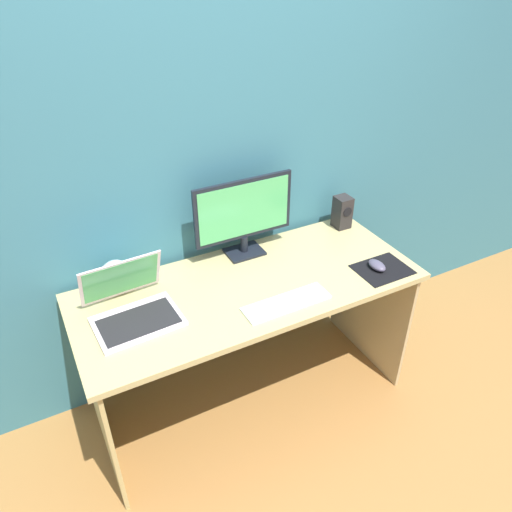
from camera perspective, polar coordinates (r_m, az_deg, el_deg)
The scene contains 10 objects.
ground_plane at distance 2.72m, azimuth -0.71°, elevation -15.96°, with size 8.00×8.00×0.00m, color olive.
wall_back at distance 2.26m, azimuth -5.35°, elevation 12.18°, with size 6.00×0.04×2.50m, color #346E7E.
desk at distance 2.30m, azimuth -0.82°, elevation -6.22°, with size 1.57×0.65×0.74m.
monitor at distance 2.31m, azimuth -1.43°, elevation 4.88°, with size 0.50×0.14×0.39m.
speaker_right at distance 2.64m, azimuth 9.99°, elevation 5.05°, with size 0.08×0.09×0.17m.
laptop at distance 2.07m, azimuth -14.20°, elevation -5.75°, with size 0.36×0.34×0.23m.
fishbowl at distance 2.23m, azimuth -15.91°, elevation -2.24°, with size 0.14×0.14×0.14m, color silver.
keyboard_external at distance 2.10m, azimuth 3.56°, elevation -5.47°, with size 0.39×0.12×0.01m, color white.
mousepad at distance 2.38m, azimuth 14.47°, elevation -1.51°, with size 0.25×0.20×0.00m, color black.
mouse at distance 2.36m, azimuth 13.88°, elevation -1.06°, with size 0.06×0.10×0.04m, color #4B465C.
Camera 1 is at (-0.79, -1.58, 2.06)m, focal length 34.42 mm.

